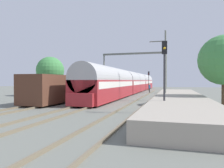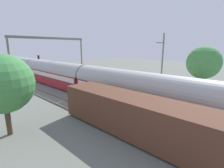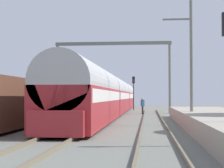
{
  "view_description": "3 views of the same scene",
  "coord_description": "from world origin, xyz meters",
  "px_view_note": "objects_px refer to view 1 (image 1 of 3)",
  "views": [
    {
      "loc": [
        7.39,
        -19.29,
        2.3
      ],
      "look_at": [
        0.0,
        6.33,
        1.88
      ],
      "focal_mm": 33.69,
      "sensor_mm": 36.0,
      "label": 1
    },
    {
      "loc": [
        -13.43,
        -4.25,
        6.37
      ],
      "look_at": [
        0.51,
        8.58,
        1.99
      ],
      "focal_mm": 26.17,
      "sensor_mm": 36.0,
      "label": 2
    },
    {
      "loc": [
        3.85,
        -18.6,
        1.87
      ],
      "look_at": [
        0.0,
        21.06,
        3.17
      ],
      "focal_mm": 59.56,
      "sensor_mm": 36.0,
      "label": 3
    }
  ],
  "objects_px": {
    "railway_signal_near": "(164,67)",
    "catenary_gantry": "(134,64)",
    "freight_car": "(66,88)",
    "passenger_train": "(133,82)",
    "person_crossing": "(149,88)",
    "railway_signal_far": "(149,78)"
  },
  "relations": [
    {
      "from": "railway_signal_near",
      "to": "railway_signal_far",
      "type": "distance_m",
      "value": 35.93
    },
    {
      "from": "railway_signal_far",
      "to": "freight_car",
      "type": "bearing_deg",
      "value": -101.8
    },
    {
      "from": "passenger_train",
      "to": "freight_car",
      "type": "distance_m",
      "value": 19.66
    },
    {
      "from": "passenger_train",
      "to": "railway_signal_near",
      "type": "relative_size",
      "value": 9.74
    },
    {
      "from": "person_crossing",
      "to": "catenary_gantry",
      "type": "bearing_deg",
      "value": -149.94
    },
    {
      "from": "person_crossing",
      "to": "railway_signal_near",
      "type": "distance_m",
      "value": 24.57
    },
    {
      "from": "railway_signal_far",
      "to": "catenary_gantry",
      "type": "bearing_deg",
      "value": -101.47
    },
    {
      "from": "passenger_train",
      "to": "person_crossing",
      "type": "height_order",
      "value": "passenger_train"
    },
    {
      "from": "freight_car",
      "to": "railway_signal_near",
      "type": "relative_size",
      "value": 2.57
    },
    {
      "from": "catenary_gantry",
      "to": "passenger_train",
      "type": "bearing_deg",
      "value": -90.0
    },
    {
      "from": "freight_car",
      "to": "railway_signal_near",
      "type": "distance_m",
      "value": 12.83
    },
    {
      "from": "passenger_train",
      "to": "catenary_gantry",
      "type": "xyz_separation_m",
      "value": [
        0.0,
        0.66,
        3.68
      ]
    },
    {
      "from": "passenger_train",
      "to": "railway_signal_near",
      "type": "height_order",
      "value": "railway_signal_near"
    },
    {
      "from": "railway_signal_near",
      "to": "catenary_gantry",
      "type": "distance_m",
      "value": 27.13
    },
    {
      "from": "freight_car",
      "to": "person_crossing",
      "type": "xyz_separation_m",
      "value": [
        7.49,
        17.94,
        -0.44
      ]
    },
    {
      "from": "railway_signal_far",
      "to": "catenary_gantry",
      "type": "distance_m",
      "value": 10.02
    },
    {
      "from": "passenger_train",
      "to": "railway_signal_far",
      "type": "bearing_deg",
      "value": 79.26
    },
    {
      "from": "railway_signal_near",
      "to": "catenary_gantry",
      "type": "relative_size",
      "value": 0.39
    },
    {
      "from": "catenary_gantry",
      "to": "freight_car",
      "type": "bearing_deg",
      "value": -101.96
    },
    {
      "from": "passenger_train",
      "to": "catenary_gantry",
      "type": "height_order",
      "value": "catenary_gantry"
    },
    {
      "from": "freight_car",
      "to": "catenary_gantry",
      "type": "height_order",
      "value": "catenary_gantry"
    },
    {
      "from": "railway_signal_near",
      "to": "catenary_gantry",
      "type": "xyz_separation_m",
      "value": [
        -6.85,
        26.13,
        2.42
      ]
    }
  ]
}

